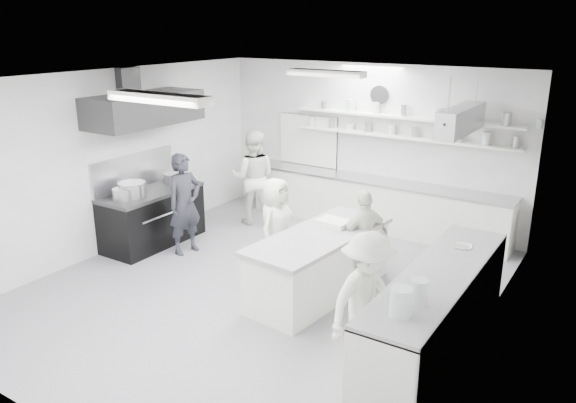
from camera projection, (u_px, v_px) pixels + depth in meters
The scene contains 27 objects.
floor at pixel (262, 288), 8.23m from camera, with size 6.00×7.00×0.02m, color gray.
ceiling at pixel (259, 78), 7.32m from camera, with size 6.00×7.00×0.02m, color white.
wall_back at pixel (368, 145), 10.58m from camera, with size 6.00×0.04×3.00m, color silver.
wall_front at pixel (31, 282), 4.97m from camera, with size 6.00×0.04×3.00m, color silver.
wall_left at pixel (113, 161), 9.32m from camera, with size 0.04×7.00×3.00m, color silver.
wall_right at pixel (481, 230), 6.23m from camera, with size 0.04×7.00×3.00m, color silver.
stove at pixel (153, 219), 9.76m from camera, with size 0.80×1.80×0.90m, color black.
exhaust_hood at pixel (144, 109), 9.18m from camera, with size 0.85×2.00×0.50m, color #343435.
back_counter at pixel (374, 204), 10.50m from camera, with size 5.00×0.60×0.92m, color white.
shelf_lower at pixel (402, 137), 10.04m from camera, with size 4.20×0.26×0.04m, color white.
shelf_upper at pixel (403, 117), 9.93m from camera, with size 4.20×0.26×0.04m, color white.
pass_through_window at pixel (308, 140), 11.25m from camera, with size 1.30×0.04×1.00m, color black.
wall_clock at pixel (380, 95), 10.16m from camera, with size 0.32×0.32×0.05m, color silver.
right_counter at pixel (437, 312), 6.56m from camera, with size 0.74×3.30×0.94m, color white.
pot_rack at pixel (461, 120), 8.42m from camera, with size 0.30×1.60×0.40m, color #ACADB1.
light_fixture_front at pixel (159, 98), 5.90m from camera, with size 1.30×0.25×0.10m, color white.
light_fixture_rear at pixel (326, 73), 8.78m from camera, with size 1.30×0.25×0.10m, color white.
prep_island at pixel (319, 265), 7.92m from camera, with size 0.87×2.33×0.86m, color white.
stove_pot at pixel (132, 191), 9.25m from camera, with size 0.44×0.44×0.29m, color #ACADB1.
cook_stove at pixel (185, 204), 9.25m from camera, with size 0.62×0.41×1.69m, color #222329.
cook_back at pixel (253, 177), 10.64m from camera, with size 0.87×0.68×1.80m, color white.
cook_island_left at pixel (275, 226), 8.53m from camera, with size 0.73×0.48×1.50m, color white.
cook_island_right at pixel (364, 238), 8.12m from camera, with size 0.85×0.35×1.45m, color white.
cook_right at pixel (367, 301), 6.13m from camera, with size 1.03×0.59×1.59m, color white.
bowl_island_a at pixel (347, 222), 8.29m from camera, with size 0.25×0.25×0.06m, color #ACADB1.
bowl_island_b at pixel (345, 227), 8.08m from camera, with size 0.20×0.20×0.06m, color white.
bowl_right at pixel (462, 248), 7.14m from camera, with size 0.24×0.24×0.06m, color white.
Camera 1 is at (4.36, -6.07, 3.69)m, focal length 35.09 mm.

